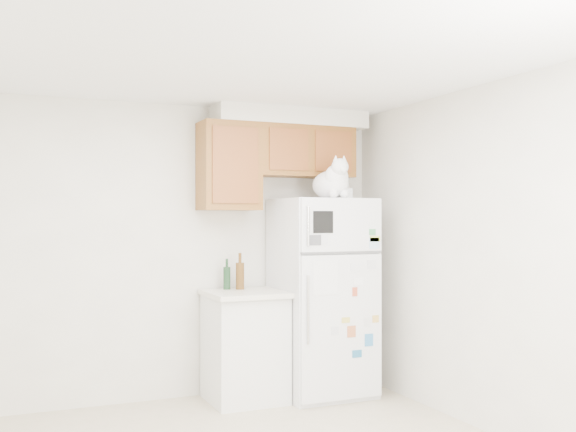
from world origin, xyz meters
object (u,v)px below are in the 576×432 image
storage_box_front (342,194)px  refrigerator (322,296)px  base_counter (245,345)px  bottle_green (227,274)px  bottle_amber (240,271)px  storage_box_back (333,194)px  cat (333,183)px

storage_box_front → refrigerator: bearing=150.8°
base_counter → bottle_green: 0.62m
storage_box_front → bottle_green: bearing=161.6°
bottle_amber → storage_box_back: bearing=-8.0°
refrigerator → bottle_amber: bearing=162.5°
refrigerator → storage_box_front: size_ratio=11.33×
refrigerator → bottle_amber: (-0.68, 0.22, 0.23)m
base_counter → bottle_green: bottle_green is taller
storage_box_back → bottle_green: bearing=-178.5°
storage_box_back → bottle_amber: storage_box_back is taller
cat → refrigerator: bearing=104.1°
base_counter → cat: (0.72, -0.21, 1.37)m
refrigerator → bottle_green: 0.85m
base_counter → storage_box_back: 1.54m
refrigerator → cat: (0.03, -0.13, 0.99)m
refrigerator → bottle_amber: 0.75m
cat → bottle_green: (-0.82, 0.39, -0.78)m
base_counter → storage_box_front: 1.54m
cat → bottle_amber: cat is taller
refrigerator → base_counter: size_ratio=1.85×
bottle_green → bottle_amber: size_ratio=0.84×
cat → storage_box_back: (0.12, 0.23, -0.09)m
storage_box_back → bottle_green: storage_box_back is taller
base_counter → storage_box_back: (0.84, 0.02, 1.29)m
storage_box_back → base_counter: bearing=-167.3°
storage_box_back → bottle_amber: (-0.84, 0.12, -0.67)m
cat → storage_box_back: 0.28m
storage_box_back → storage_box_front: (-0.01, -0.19, -0.01)m
cat → storage_box_front: (0.11, 0.05, -0.09)m
storage_box_back → storage_box_front: bearing=-81.1°
bottle_green → bottle_amber: bearing=-21.8°
bottle_green → cat: bearing=-25.5°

